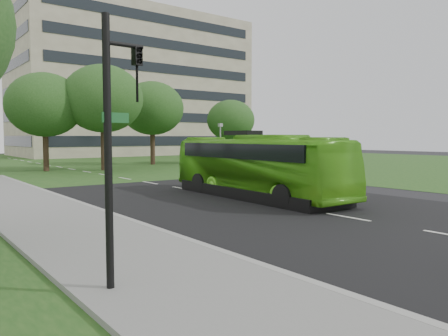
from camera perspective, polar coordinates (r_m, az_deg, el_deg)
name	(u,v)px	position (r m, az deg, el deg)	size (l,w,h in m)	color
ground	(308,211)	(18.68, 10.92, -5.49)	(160.00, 160.00, 0.00)	black
street_surfaces	(96,174)	(37.58, -16.37, -0.78)	(120.00, 120.00, 0.15)	black
office_building	(133,86)	(82.89, -11.79, 10.46)	(40.10, 20.10, 25.00)	gray
tree_park_b	(45,105)	(42.65, -22.39, 7.63)	(6.76, 6.76, 8.86)	black
tree_park_c	(103,99)	(42.24, -15.53, 8.70)	(7.35, 7.35, 9.76)	black
tree_park_d	(152,108)	(50.01, -9.36, 7.69)	(7.06, 7.06, 9.33)	black
tree_park_e	(231,120)	(51.54, 0.89, 6.25)	(5.61, 5.61, 7.47)	black
bus	(256,166)	(22.29, 4.25, 0.23)	(2.68, 11.44, 3.19)	#56B91D
sedan	(261,163)	(39.53, 4.81, 0.65)	(1.59, 4.57, 1.51)	#B3B3B8
traffic_light	(116,132)	(8.64, -13.92, 4.53)	(0.86, 0.25, 5.37)	black
camera_pole	(220,140)	(40.31, -0.48, 3.65)	(0.44, 0.41, 4.35)	gray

